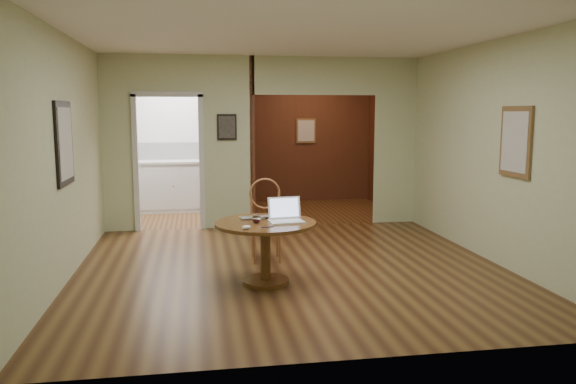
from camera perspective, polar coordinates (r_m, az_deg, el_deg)
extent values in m
plane|color=#3F2312|center=(6.69, 0.38, -7.78)|extent=(5.00, 5.00, 0.00)
plane|color=white|center=(6.49, 0.40, 15.81)|extent=(5.00, 5.00, 0.00)
plane|color=#BEBD93|center=(4.02, 6.44, 1.16)|extent=(5.00, 0.00, 5.00)
plane|color=#BEBD93|center=(6.51, -21.89, 3.29)|extent=(0.00, 5.00, 5.00)
plane|color=#BEBD93|center=(7.30, 20.16, 3.84)|extent=(0.00, 5.00, 5.00)
cube|color=#BEBD93|center=(8.93, -16.88, 4.69)|extent=(0.50, 2.70, 0.04)
cube|color=#BEBD93|center=(8.86, -6.21, 4.97)|extent=(0.80, 2.70, 0.04)
cube|color=#BEBD93|center=(9.42, 10.79, 5.06)|extent=(0.70, 2.70, 0.04)
plane|color=silver|center=(10.85, -10.78, 5.45)|extent=(2.70, 0.00, 2.70)
plane|color=#412112|center=(11.57, 1.81, 5.74)|extent=(2.70, 0.00, 2.70)
cube|color=#412112|center=(10.14, -4.34, 5.38)|extent=(0.08, 2.50, 2.70)
cube|color=black|center=(6.50, -21.79, 4.61)|extent=(0.03, 0.70, 0.90)
cube|color=brown|center=(6.85, 22.13, 4.75)|extent=(0.03, 0.60, 0.80)
cube|color=black|center=(8.83, -6.23, 6.58)|extent=(0.30, 0.03, 0.40)
cube|color=beige|center=(11.54, 1.84, 6.23)|extent=(0.40, 0.03, 0.50)
cube|color=white|center=(10.85, -10.75, 4.12)|extent=(2.00, 0.02, 0.32)
cylinder|color=brown|center=(6.14, -2.29, -9.03)|extent=(0.50, 0.50, 0.05)
cylinder|color=brown|center=(6.05, -2.30, -6.23)|extent=(0.11, 0.11, 0.59)
cylinder|color=brown|center=(5.98, -2.32, -3.22)|extent=(1.08, 1.08, 0.04)
cylinder|color=brown|center=(6.95, -2.24, -3.27)|extent=(0.45, 0.45, 0.03)
cylinder|color=brown|center=(6.84, -3.42, -5.44)|extent=(0.03, 0.03, 0.46)
cylinder|color=brown|center=(6.86, -0.85, -5.38)|extent=(0.03, 0.03, 0.46)
cylinder|color=brown|center=(7.14, -3.56, -4.86)|extent=(0.03, 0.03, 0.46)
cylinder|color=brown|center=(7.16, -1.10, -4.81)|extent=(0.03, 0.03, 0.46)
cylinder|color=brown|center=(7.05, -3.75, -1.51)|extent=(0.03, 0.03, 0.37)
cylinder|color=brown|center=(7.08, -0.95, -1.46)|extent=(0.03, 0.03, 0.37)
torus|color=brown|center=(7.05, -2.36, -0.16)|extent=(0.40, 0.05, 0.39)
cube|color=white|center=(5.94, -0.16, -3.02)|extent=(0.38, 0.28, 0.02)
cube|color=silver|center=(5.91, -0.11, -2.99)|extent=(0.31, 0.16, 0.00)
cube|color=white|center=(6.07, -0.39, -1.59)|extent=(0.36, 0.10, 0.24)
cube|color=#8D98B3|center=(6.06, -0.38, -1.61)|extent=(0.32, 0.08, 0.20)
imported|color=#B9B9BE|center=(6.10, -3.13, -2.69)|extent=(0.38, 0.29, 0.03)
ellipsoid|color=white|center=(5.61, -4.27, -3.60)|extent=(0.11, 0.08, 0.04)
cylinder|color=navy|center=(5.69, -2.11, -3.58)|extent=(0.13, 0.04, 0.01)
cube|color=silver|center=(10.63, -10.69, 0.52)|extent=(2.00, 0.55, 0.90)
cube|color=silver|center=(10.58, -10.76, 3.05)|extent=(2.06, 0.60, 0.04)
sphere|color=#B20C0C|center=(10.34, -11.56, 0.57)|extent=(0.03, 0.03, 0.03)
sphere|color=#B20C0C|center=(10.35, -6.02, 0.69)|extent=(0.03, 0.03, 0.03)
ellipsoid|color=beige|center=(10.57, -7.79, 3.92)|extent=(0.31, 0.28, 0.26)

